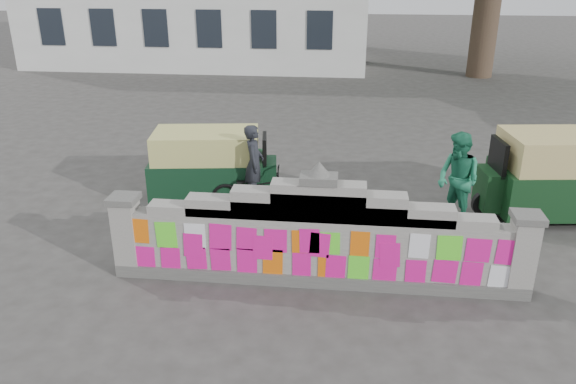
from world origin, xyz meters
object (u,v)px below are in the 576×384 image
(cyclist_bike, at_px, (255,190))
(rickshaw_right, at_px, (561,175))
(pedestrian, at_px, (458,180))
(cyclist_rider, at_px, (254,175))
(rickshaw_left, at_px, (211,165))

(cyclist_bike, height_order, rickshaw_right, rickshaw_right)
(pedestrian, distance_m, rickshaw_right, 2.12)
(pedestrian, relative_size, rickshaw_right, 0.58)
(cyclist_rider, height_order, rickshaw_right, rickshaw_right)
(cyclist_rider, distance_m, rickshaw_right, 5.95)
(rickshaw_right, bearing_deg, cyclist_bike, -2.97)
(pedestrian, bearing_deg, cyclist_bike, -126.38)
(rickshaw_left, bearing_deg, pedestrian, -15.56)
(cyclist_rider, relative_size, pedestrian, 0.86)
(pedestrian, distance_m, rickshaw_left, 4.94)
(cyclist_bike, xyz_separation_m, pedestrian, (3.89, -0.12, 0.44))
(cyclist_bike, xyz_separation_m, rickshaw_left, (-1.01, 0.53, 0.31))
(pedestrian, relative_size, rickshaw_left, 0.65)
(cyclist_bike, height_order, rickshaw_left, rickshaw_left)
(rickshaw_left, bearing_deg, rickshaw_right, -8.64)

